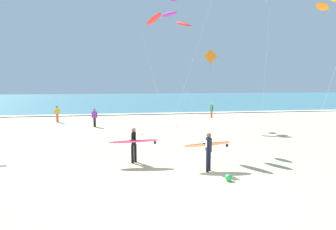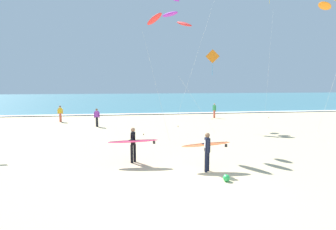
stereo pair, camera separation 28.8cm
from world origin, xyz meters
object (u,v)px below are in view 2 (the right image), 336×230
Objects in this scene: kite_diamond_amber_mid at (212,59)px; kite_arc_violet_low at (170,19)px; bystander_yellow_top at (60,114)px; bystander_purple_top at (97,117)px; surfer_lead at (133,142)px; surfer_trailing at (206,147)px; beach_ball at (227,178)px; bystander_green_top at (214,110)px.

kite_arc_violet_low reaches higher than kite_diamond_amber_mid.
bystander_purple_top is at bearing -42.92° from bystander_yellow_top.
kite_arc_violet_low is 5.08× the size of bystander_purple_top.
surfer_lead is 0.30× the size of kite_arc_violet_low.
bystander_purple_top is at bearing 168.32° from kite_diamond_amber_mid.
kite_diamond_amber_mid reaches higher than bystander_yellow_top.
surfer_trailing is 1.40× the size of bystander_yellow_top.
beach_ball is at bearing -75.21° from surfer_trailing.
bystander_yellow_top is 15.80m from bystander_green_top.
bystander_green_top is at bearing 60.20° from surfer_lead.
bystander_yellow_top is 1.00× the size of bystander_purple_top.
bystander_yellow_top is (-9.12, 10.82, -6.86)m from kite_arc_violet_low.
kite_diamond_amber_mid is (3.60, 11.16, 4.71)m from surfer_trailing.
surfer_lead is 1.53× the size of bystander_purple_top.
bystander_purple_top reaches higher than beach_ball.
surfer_lead is 3.50m from surfer_trailing.
beach_ball is (3.55, -2.99, -0.91)m from surfer_lead.
bystander_yellow_top is 1.00× the size of bystander_green_top.
beach_ball is at bearing -81.46° from kite_arc_violet_low.
surfer_trailing is at bearing 104.79° from beach_ball.
beach_ball is (10.23, -18.19, -0.67)m from bystander_yellow_top.
kite_diamond_amber_mid is (6.76, 9.65, 4.71)m from surfer_lead.
surfer_trailing is 0.27× the size of kite_arc_violet_low.
kite_arc_violet_low reaches higher than surfer_trailing.
surfer_lead is at bearing 139.88° from beach_ball.
surfer_lead reaches higher than bystander_green_top.
bystander_yellow_top is at bearing 120.49° from surfer_trailing.
kite_diamond_amber_mid reaches higher than surfer_lead.
kite_diamond_amber_mid is at bearing 50.71° from kite_arc_violet_low.
kite_diamond_amber_mid is 23.40× the size of beach_ball.
surfer_trailing is at bearing -108.86° from bystander_green_top.
bystander_green_top is at bearing 71.14° from surfer_trailing.
surfer_trailing reaches higher than bystander_green_top.
bystander_yellow_top and bystander_green_top have the same top height.
beach_ball is (6.40, -14.63, -0.67)m from bystander_purple_top.
kite_arc_violet_low is at bearing 98.54° from beach_ball.
surfer_trailing is at bearing -59.51° from bystander_yellow_top.
kite_diamond_amber_mid is 4.12× the size of bystander_yellow_top.
bystander_purple_top is (-6.01, 13.15, -0.23)m from surfer_trailing.
beach_ball is (1.11, -7.37, -7.53)m from kite_arc_violet_low.
surfer_trailing is 1.40× the size of bystander_purple_top.
kite_diamond_amber_mid is at bearing 54.99° from surfer_lead.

